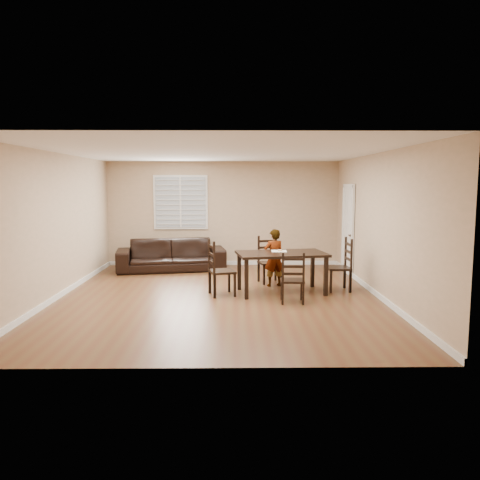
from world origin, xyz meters
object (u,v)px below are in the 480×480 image
chair_near (268,261)px  donut (280,250)px  child (274,258)px  chair_right (344,267)px  chair_far (293,281)px  chair_left (215,270)px  sofa (171,255)px  dining_table (281,257)px

chair_near → donut: (0.17, -0.87, 0.36)m
child → chair_right: bearing=143.6°
chair_far → chair_left: chair_left is taller
chair_far → donut: (-0.12, 1.07, 0.40)m
chair_left → sofa: bearing=8.7°
chair_near → chair_far: bearing=-96.4°
chair_far → donut: size_ratio=10.23×
chair_left → donut: bearing=-87.6°
chair_near → child: bearing=-94.5°
chair_near → chair_left: (-1.10, -1.28, 0.03)m
child → sofa: child is taller
chair_left → sofa: chair_left is taller
chair_far → chair_right: 1.58m
dining_table → sofa: dining_table is taller
chair_right → sofa: (-3.75, 2.25, -0.10)m
dining_table → chair_far: 0.93m
chair_near → chair_left: bearing=-145.8°
chair_right → chair_left: bearing=-83.2°
sofa → chair_right: bearing=-40.6°
chair_left → chair_far: bearing=-130.8°
chair_far → child: bearing=-79.0°
chair_near → chair_left: size_ratio=0.94×
chair_right → sofa: bearing=-123.1°
chair_right → donut: bearing=-92.3°
dining_table → sofa: 3.49m
donut → sofa: size_ratio=0.03×
child → chair_far: bearing=78.7°
chair_left → child: bearing=-70.6°
chair_near → chair_far: (0.30, -1.94, -0.04)m
chair_left → donut: (1.27, 0.41, 0.33)m
dining_table → child: size_ratio=1.53×
chair_right → donut: (-1.29, 0.00, 0.34)m
chair_right → donut: size_ratio=11.69×
chair_left → chair_right: (2.56, 0.41, -0.01)m
dining_table → chair_near: 1.11m
dining_table → donut: size_ratio=20.15×
chair_far → sofa: chair_far is taller
chair_right → child: child is taller
chair_far → chair_left: bearing=-22.5°
chair_left → donut: 1.37m
chair_near → chair_right: chair_right is taller
dining_table → chair_far: (0.12, -0.88, -0.29)m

